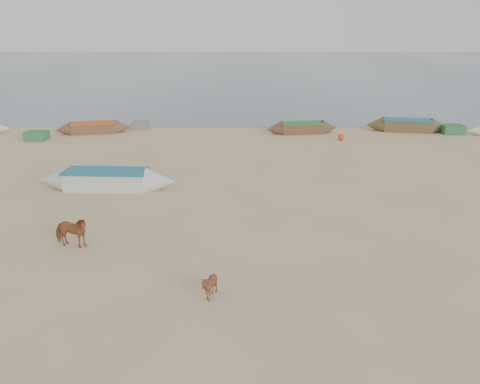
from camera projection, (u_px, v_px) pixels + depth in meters
The scene contains 7 objects.
ground at pixel (239, 260), 15.64m from camera, with size 140.00×140.00×0.00m, color tan.
sea at pixel (244, 67), 92.99m from camera, with size 160.00×160.00×0.00m, color slate.
cow_adult at pixel (71, 232), 16.35m from camera, with size 0.63×1.38×1.17m, color brown.
calf_front at pixel (209, 286), 13.27m from camera, with size 0.67×0.75×0.83m, color #5B2F1C.
near_canoe at pixel (106, 180), 22.36m from camera, with size 6.65×1.30×0.95m, color beige, non-canonical shape.
waterline_canoes at pixel (308, 127), 34.37m from camera, with size 53.16×3.25×0.93m.
beach_clutter at pixel (300, 130), 33.99m from camera, with size 47.24×5.04×0.64m.
Camera 1 is at (0.17, -14.00, 7.33)m, focal length 35.00 mm.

